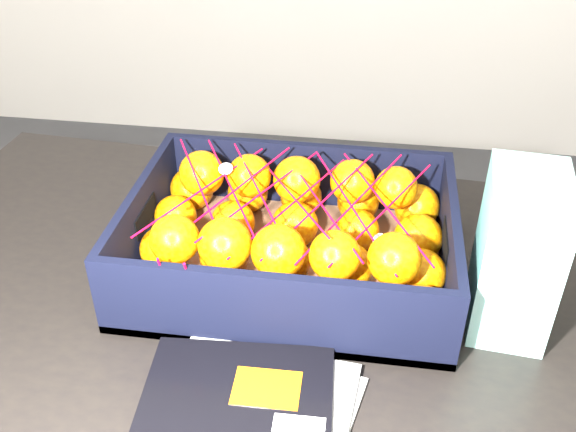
# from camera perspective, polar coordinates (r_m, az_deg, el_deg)

# --- Properties ---
(table) EXTENTS (1.25, 0.88, 0.75)m
(table) POSITION_cam_1_polar(r_m,az_deg,el_deg) (0.93, -1.30, -12.97)
(table) COLOR black
(table) RESTS_ON ground
(produce_crate) EXTENTS (0.44, 0.33, 0.12)m
(produce_crate) POSITION_cam_1_polar(r_m,az_deg,el_deg) (0.91, 0.28, -2.89)
(produce_crate) COLOR brown
(produce_crate) RESTS_ON table
(clementine_heap) EXTENTS (0.42, 0.31, 0.12)m
(clementine_heap) POSITION_cam_1_polar(r_m,az_deg,el_deg) (0.89, 0.30, -1.48)
(clementine_heap) COLOR orange
(clementine_heap) RESTS_ON produce_crate
(mesh_net) EXTENTS (0.37, 0.29, 0.10)m
(mesh_net) POSITION_cam_1_polar(r_m,az_deg,el_deg) (0.86, -0.27, 1.08)
(mesh_net) COLOR red
(mesh_net) RESTS_ON clementine_heap
(retail_carton) EXTENTS (0.10, 0.14, 0.20)m
(retail_carton) POSITION_cam_1_polar(r_m,az_deg,el_deg) (0.84, 19.32, -3.07)
(retail_carton) COLOR white
(retail_carton) RESTS_ON table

